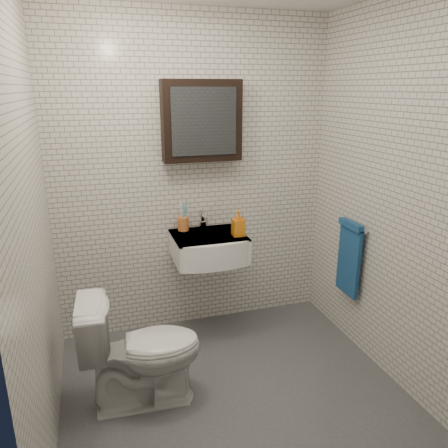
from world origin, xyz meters
name	(u,v)px	position (x,y,z in m)	size (l,w,h in m)	color
ground	(233,391)	(0.00, 0.00, 0.01)	(2.20, 2.00, 0.01)	#46484E
room_shell	(235,175)	(0.00, 0.00, 1.47)	(2.22, 2.02, 2.51)	silver
washbasin	(210,248)	(0.05, 0.73, 0.76)	(0.55, 0.50, 0.20)	white
faucet	(203,221)	(0.05, 0.93, 0.92)	(0.06, 0.20, 0.15)	silver
mirror_cabinet	(202,121)	(0.05, 0.93, 1.70)	(0.60, 0.15, 0.60)	black
towel_rail	(349,255)	(1.04, 0.35, 0.72)	(0.09, 0.30, 0.58)	silver
toothbrush_cup	(183,223)	(-0.11, 0.94, 0.91)	(0.09, 0.09, 0.24)	#C56B31
soap_bottle	(238,223)	(0.27, 0.69, 0.95)	(0.09, 0.09, 0.20)	orange
toilet	(142,350)	(-0.57, 0.09, 0.37)	(0.42, 0.73, 0.75)	white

